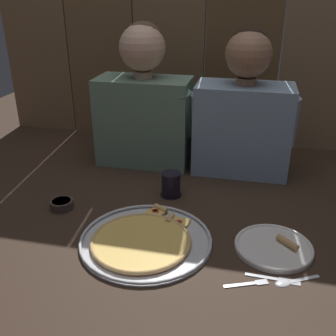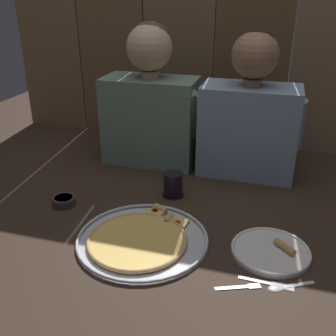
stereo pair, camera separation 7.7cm
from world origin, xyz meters
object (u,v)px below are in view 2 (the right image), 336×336
drinking_glass (173,185)px  diner_left (150,101)px  dinner_plate (271,251)px  dipping_bowl (64,201)px  pizza_tray (141,239)px  diner_right (250,113)px

drinking_glass → diner_left: 0.43m
dinner_plate → dipping_bowl: bearing=173.6°
diner_left → pizza_tray: bearing=-74.7°
diner_left → drinking_glass: bearing=-57.7°
dinner_plate → diner_right: 0.66m
dinner_plate → drinking_glass: (-0.40, 0.28, 0.04)m
dipping_bowl → diner_right: (0.63, 0.49, 0.26)m
diner_left → dinner_plate: bearing=-44.7°
dipping_bowl → diner_left: size_ratio=0.14×
dipping_bowl → diner_right: diner_right is taller
dipping_bowl → diner_right: 0.84m
dinner_plate → drinking_glass: 0.48m
dipping_bowl → diner_left: bearing=69.3°
drinking_glass → diner_left: bearing=122.3°
drinking_glass → diner_right: size_ratio=0.16×
pizza_tray → diner_left: (-0.17, 0.64, 0.28)m
dinner_plate → dipping_bowl: size_ratio=2.83×
diner_right → drinking_glass: bearing=-129.6°
dinner_plate → diner_left: 0.87m
dipping_bowl → drinking_glass: bearing=26.6°
pizza_tray → drinking_glass: 0.33m
dipping_bowl → diner_left: (0.19, 0.49, 0.27)m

